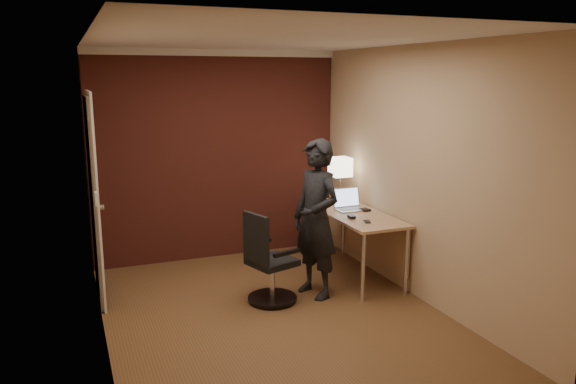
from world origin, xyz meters
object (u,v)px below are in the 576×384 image
at_px(desk_lamp, 340,168).
at_px(laptop, 348,204).
at_px(phone, 367,222).
at_px(office_chair, 268,264).
at_px(person, 316,219).
at_px(mouse, 352,217).
at_px(wallet, 365,210).
at_px(desk, 359,223).

relative_size(desk_lamp, laptop, 1.60).
height_order(desk_lamp, laptop, desk_lamp).
height_order(phone, office_chair, office_chair).
height_order(desk_lamp, person, person).
xyz_separation_m(desk_lamp, mouse, (-0.23, -0.72, -0.40)).
xyz_separation_m(laptop, wallet, (0.13, -0.14, -0.05)).
distance_m(desk, office_chair, 1.28).
distance_m(desk, wallet, 0.16).
distance_m(desk_lamp, laptop, 0.50).
distance_m(desk, person, 0.80).
relative_size(desk, person, 0.94).
bearing_deg(desk_lamp, phone, -99.57).
bearing_deg(mouse, wallet, 45.45).
bearing_deg(person, laptop, 111.59).
xyz_separation_m(laptop, person, (-0.63, -0.51, 0.00)).
distance_m(desk, phone, 0.47).
relative_size(wallet, person, 0.07).
relative_size(phone, office_chair, 0.13).
relative_size(desk_lamp, phone, 4.65).
bearing_deg(desk, person, -152.10).
distance_m(phone, person, 0.55).
xyz_separation_m(mouse, office_chair, (-0.99, -0.14, -0.35)).
bearing_deg(desk, wallet, 5.53).
height_order(laptop, phone, laptop).
xyz_separation_m(desk, person, (-0.68, -0.36, 0.20)).
height_order(mouse, wallet, mouse).
bearing_deg(phone, mouse, 130.34).
distance_m(desk_lamp, mouse, 0.86).
relative_size(mouse, office_chair, 0.11).
bearing_deg(desk, desk_lamp, 88.37).
height_order(phone, wallet, wallet).
relative_size(desk, phone, 13.04).
xyz_separation_m(desk, wallet, (0.08, 0.01, 0.14)).
bearing_deg(wallet, laptop, 133.14).
height_order(office_chair, person, person).
xyz_separation_m(desk_lamp, wallet, (0.07, -0.48, -0.41)).
bearing_deg(phone, laptop, 100.34).
bearing_deg(phone, wallet, 82.27).
distance_m(office_chair, person, 0.66).
bearing_deg(person, desk_lamp, 123.37).
distance_m(mouse, office_chair, 1.06).
bearing_deg(person, office_chair, -105.46).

